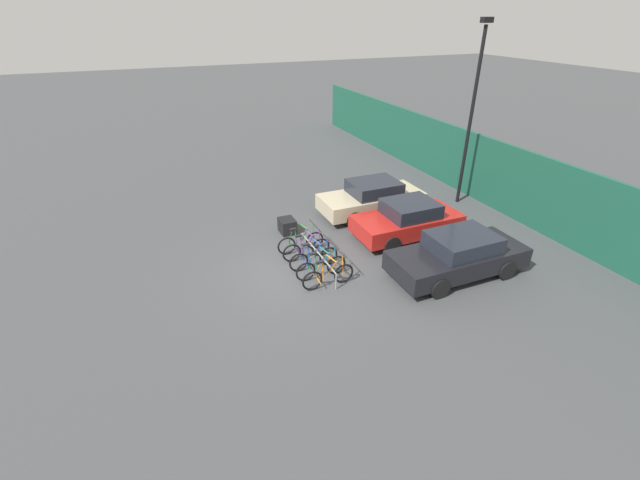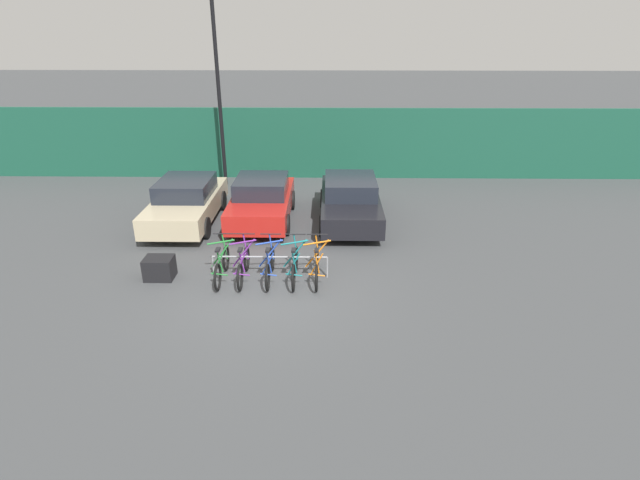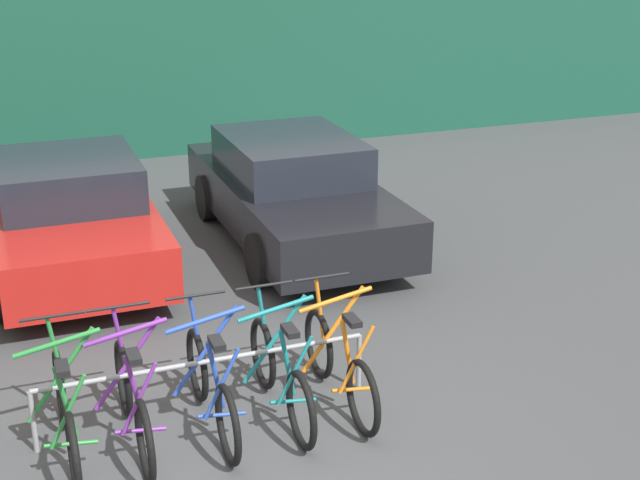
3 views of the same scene
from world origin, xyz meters
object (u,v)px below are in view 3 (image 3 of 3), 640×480
at_px(bike_rack, 205,370).
at_px(bicycle_green, 66,414).
at_px(bicycle_teal, 281,375).
at_px(bicycle_orange, 340,364).
at_px(car_red, 72,216).
at_px(bicycle_purple, 133,402).
at_px(bicycle_blue, 211,388).
at_px(car_black, 293,191).

xyz_separation_m(bike_rack, bicycle_green, (-1.17, -0.15, -0.10)).
height_order(bicycle_green, bicycle_teal, same).
relative_size(bicycle_orange, car_red, 0.43).
distance_m(bike_rack, bicycle_purple, 0.66).
xyz_separation_m(bicycle_green, bicycle_blue, (1.18, 0.00, 0.00)).
height_order(bicycle_green, car_black, car_black).
bearing_deg(car_black, car_red, -179.13).
height_order(bicycle_blue, car_red, car_red).
height_order(bike_rack, car_red, car_red).
height_order(bicycle_green, bicycle_purple, same).
distance_m(bicycle_purple, car_red, 4.04).
distance_m(bike_rack, car_red, 3.94).
height_order(bicycle_green, bicycle_blue, same).
relative_size(bike_rack, bicycle_purple, 1.69).
distance_m(bicycle_blue, bicycle_teal, 0.61).
height_order(bicycle_green, bicycle_orange, same).
bearing_deg(car_red, bicycle_teal, -72.14).
distance_m(bicycle_purple, car_black, 4.93).
bearing_deg(bicycle_teal, bicycle_blue, 177.90).
relative_size(bicycle_green, bicycle_orange, 1.00).
relative_size(bicycle_blue, car_red, 0.43).
distance_m(bicycle_green, car_black, 5.25).
bearing_deg(bicycle_orange, bike_rack, 172.28).
bearing_deg(bicycle_green, bicycle_blue, 1.71).
bearing_deg(car_red, bicycle_orange, -65.40).
relative_size(bicycle_teal, bicycle_orange, 1.00).
bearing_deg(bicycle_purple, car_black, 59.40).
distance_m(bicycle_purple, bicycle_teal, 1.27).
bearing_deg(bicycle_purple, car_red, 94.13).
xyz_separation_m(car_red, car_black, (2.80, 0.04, 0.00)).
bearing_deg(bicycle_blue, bicycle_purple, 179.52).
distance_m(bicycle_teal, car_red, 4.24).
xyz_separation_m(bicycle_blue, car_red, (-0.68, 4.02, 0.31)).
bearing_deg(bicycle_orange, bicycle_blue, 179.52).
distance_m(bicycle_purple, bicycle_orange, 1.81).
distance_m(bike_rack, bicycle_teal, 0.65).
relative_size(bicycle_green, car_black, 0.39).
xyz_separation_m(bicycle_purple, car_black, (2.77, 4.07, 0.31)).
distance_m(bicycle_green, bicycle_orange, 2.34).
height_order(bicycle_purple, bicycle_teal, same).
relative_size(bicycle_orange, car_black, 0.39).
xyz_separation_m(bicycle_orange, car_black, (0.96, 4.07, 0.31)).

